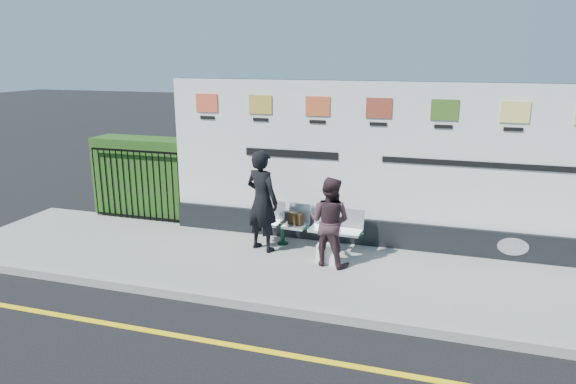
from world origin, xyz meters
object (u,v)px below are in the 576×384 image
Objects in this scene: billboard at (376,177)px; woman_left at (262,201)px; bench at (308,237)px; woman_right at (329,221)px.

billboard is 2.13m from woman_left.
bench is at bearing -154.18° from billboard.
bench is at bearing -135.14° from woman_left.
woman_right reaches higher than bench.
billboard is 1.44m from woman_right.
billboard is 4.10× the size of bench.
woman_right is (-0.60, -1.19, -0.54)m from billboard.
woman_left reaches higher than woman_right.
billboard reaches higher than woman_right.
woman_left reaches higher than bench.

